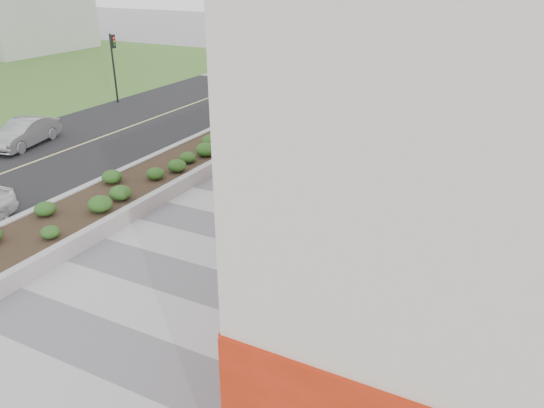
{
  "coord_description": "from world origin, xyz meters",
  "views": [
    {
      "loc": [
        7.56,
        -8.26,
        7.95
      ],
      "look_at": [
        0.61,
        5.26,
        1.1
      ],
      "focal_mm": 35.0,
      "sensor_mm": 36.0,
      "label": 1
    }
  ],
  "objects_px": {
    "planter": "(155,175)",
    "car_silver": "(24,133)",
    "traffic_signal_far": "(113,58)",
    "skateboarder": "(242,205)",
    "traffic_signal_near": "(247,69)"
  },
  "relations": [
    {
      "from": "planter",
      "to": "car_silver",
      "type": "height_order",
      "value": "car_silver"
    },
    {
      "from": "planter",
      "to": "traffic_signal_far",
      "type": "relative_size",
      "value": 4.29
    },
    {
      "from": "traffic_signal_far",
      "to": "skateboarder",
      "type": "height_order",
      "value": "traffic_signal_far"
    },
    {
      "from": "traffic_signal_near",
      "to": "traffic_signal_far",
      "type": "relative_size",
      "value": 1.0
    },
    {
      "from": "traffic_signal_near",
      "to": "skateboarder",
      "type": "relative_size",
      "value": 2.83
    },
    {
      "from": "traffic_signal_near",
      "to": "skateboarder",
      "type": "bearing_deg",
      "value": -61.21
    },
    {
      "from": "planter",
      "to": "car_silver",
      "type": "bearing_deg",
      "value": 172.77
    },
    {
      "from": "planter",
      "to": "car_silver",
      "type": "distance_m",
      "value": 8.77
    },
    {
      "from": "skateboarder",
      "to": "traffic_signal_near",
      "type": "bearing_deg",
      "value": 138.82
    },
    {
      "from": "traffic_signal_far",
      "to": "skateboarder",
      "type": "bearing_deg",
      "value": -36.21
    },
    {
      "from": "traffic_signal_near",
      "to": "planter",
      "type": "bearing_deg",
      "value": -80.65
    },
    {
      "from": "traffic_signal_far",
      "to": "car_silver",
      "type": "bearing_deg",
      "value": -75.95
    },
    {
      "from": "planter",
      "to": "traffic_signal_far",
      "type": "distance_m",
      "value": 15.0
    },
    {
      "from": "traffic_signal_far",
      "to": "skateboarder",
      "type": "relative_size",
      "value": 2.83
    },
    {
      "from": "planter",
      "to": "skateboarder",
      "type": "distance_m",
      "value": 5.19
    }
  ]
}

